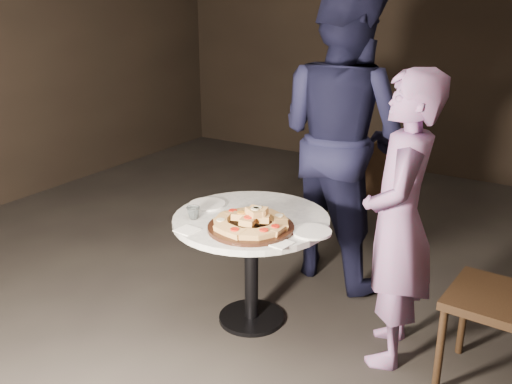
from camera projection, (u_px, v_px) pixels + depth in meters
floor at (255, 333)px, 3.19m from camera, size 7.00×7.00×0.00m
table at (251, 237)px, 3.15m from camera, size 1.05×1.05×0.64m
serving_board at (251, 227)px, 2.95m from camera, size 0.46×0.46×0.02m
focaccia_pile at (251, 220)px, 2.93m from camera, size 0.40×0.40×0.11m
plate_left at (207, 204)px, 3.28m from camera, size 0.24×0.24×0.01m
plate_right at (312, 232)px, 2.90m from camera, size 0.23×0.23×0.01m
water_glass at (193, 213)px, 3.08m from camera, size 0.09×0.09×0.07m
napkin_near at (187, 230)px, 2.93m from camera, size 0.11×0.11×0.01m
napkin_far at (280, 243)px, 2.78m from camera, size 0.12×0.12×0.01m
chair_far at (373, 184)px, 4.18m from camera, size 0.51×0.52×0.81m
diner_navy at (341, 137)px, 3.60m from camera, size 1.07×0.93×1.88m
diner_teal at (399, 222)px, 2.78m from camera, size 0.48×0.62×1.49m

